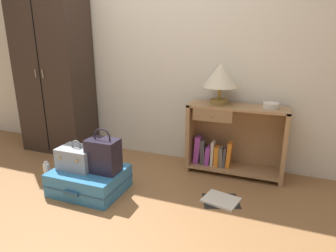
{
  "coord_description": "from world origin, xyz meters",
  "views": [
    {
      "loc": [
        1.21,
        -1.58,
        1.37
      ],
      "look_at": [
        0.26,
        0.89,
        0.55
      ],
      "focal_mm": 31.48,
      "sensor_mm": 36.0,
      "label": 1
    }
  ],
  "objects_px": {
    "bottle": "(47,173)",
    "open_book_on_floor": "(221,200)",
    "table_lamp": "(220,76)",
    "bowl": "(271,106)",
    "wardrobe": "(54,71)",
    "handbag": "(103,155)",
    "train_case": "(77,158)",
    "bookshelf": "(231,140)",
    "suitcase_large": "(89,180)"
  },
  "relations": [
    {
      "from": "wardrobe",
      "to": "bowl",
      "type": "bearing_deg",
      "value": 1.65
    },
    {
      "from": "bowl",
      "to": "train_case",
      "type": "bearing_deg",
      "value": -151.38
    },
    {
      "from": "wardrobe",
      "to": "train_case",
      "type": "relative_size",
      "value": 5.91
    },
    {
      "from": "bowl",
      "to": "train_case",
      "type": "distance_m",
      "value": 1.85
    },
    {
      "from": "bottle",
      "to": "table_lamp",
      "type": "bearing_deg",
      "value": 31.04
    },
    {
      "from": "bowl",
      "to": "table_lamp",
      "type": "bearing_deg",
      "value": -179.32
    },
    {
      "from": "wardrobe",
      "to": "handbag",
      "type": "bearing_deg",
      "value": -34.27
    },
    {
      "from": "train_case",
      "to": "open_book_on_floor",
      "type": "height_order",
      "value": "train_case"
    },
    {
      "from": "bottle",
      "to": "train_case",
      "type": "bearing_deg",
      "value": 2.78
    },
    {
      "from": "bookshelf",
      "to": "bottle",
      "type": "bearing_deg",
      "value": -150.98
    },
    {
      "from": "bowl",
      "to": "bottle",
      "type": "relative_size",
      "value": 0.65
    },
    {
      "from": "bottle",
      "to": "open_book_on_floor",
      "type": "relative_size",
      "value": 0.6
    },
    {
      "from": "train_case",
      "to": "bookshelf",
      "type": "bearing_deg",
      "value": 35.08
    },
    {
      "from": "wardrobe",
      "to": "bottle",
      "type": "distance_m",
      "value": 1.28
    },
    {
      "from": "table_lamp",
      "to": "bottle",
      "type": "bearing_deg",
      "value": -148.96
    },
    {
      "from": "wardrobe",
      "to": "bottle",
      "type": "relative_size",
      "value": 8.59
    },
    {
      "from": "wardrobe",
      "to": "handbag",
      "type": "relative_size",
      "value": 4.8
    },
    {
      "from": "wardrobe",
      "to": "bookshelf",
      "type": "relative_size",
      "value": 2.0
    },
    {
      "from": "train_case",
      "to": "handbag",
      "type": "distance_m",
      "value": 0.27
    },
    {
      "from": "wardrobe",
      "to": "bottle",
      "type": "bearing_deg",
      "value": -57.96
    },
    {
      "from": "table_lamp",
      "to": "bottle",
      "type": "xyz_separation_m",
      "value": [
        -1.45,
        -0.87,
        -0.88
      ]
    },
    {
      "from": "wardrobe",
      "to": "table_lamp",
      "type": "relative_size",
      "value": 4.71
    },
    {
      "from": "train_case",
      "to": "handbag",
      "type": "relative_size",
      "value": 0.81
    },
    {
      "from": "table_lamp",
      "to": "open_book_on_floor",
      "type": "xyz_separation_m",
      "value": [
        0.18,
        -0.6,
        -0.98
      ]
    },
    {
      "from": "handbag",
      "to": "open_book_on_floor",
      "type": "height_order",
      "value": "handbag"
    },
    {
      "from": "suitcase_large",
      "to": "bottle",
      "type": "distance_m",
      "value": 0.47
    },
    {
      "from": "wardrobe",
      "to": "bowl",
      "type": "height_order",
      "value": "wardrobe"
    },
    {
      "from": "table_lamp",
      "to": "wardrobe",
      "type": "bearing_deg",
      "value": -178.11
    },
    {
      "from": "handbag",
      "to": "train_case",
      "type": "bearing_deg",
      "value": -175.44
    },
    {
      "from": "bookshelf",
      "to": "suitcase_large",
      "type": "xyz_separation_m",
      "value": [
        -1.12,
        -0.86,
        -0.24
      ]
    },
    {
      "from": "bottle",
      "to": "open_book_on_floor",
      "type": "distance_m",
      "value": 1.65
    },
    {
      "from": "bookshelf",
      "to": "suitcase_large",
      "type": "distance_m",
      "value": 1.44
    },
    {
      "from": "bowl",
      "to": "open_book_on_floor",
      "type": "relative_size",
      "value": 0.39
    },
    {
      "from": "table_lamp",
      "to": "open_book_on_floor",
      "type": "relative_size",
      "value": 1.1
    },
    {
      "from": "suitcase_large",
      "to": "handbag",
      "type": "height_order",
      "value": "handbag"
    },
    {
      "from": "bookshelf",
      "to": "bottle",
      "type": "distance_m",
      "value": 1.84
    },
    {
      "from": "bowl",
      "to": "handbag",
      "type": "xyz_separation_m",
      "value": [
        -1.31,
        -0.84,
        -0.37
      ]
    },
    {
      "from": "wardrobe",
      "to": "suitcase_large",
      "type": "bearing_deg",
      "value": -38.98
    },
    {
      "from": "bookshelf",
      "to": "bottle",
      "type": "xyz_separation_m",
      "value": [
        -1.59,
        -0.88,
        -0.24
      ]
    },
    {
      "from": "handbag",
      "to": "open_book_on_floor",
      "type": "bearing_deg",
      "value": 13.12
    },
    {
      "from": "bookshelf",
      "to": "train_case",
      "type": "bearing_deg",
      "value": -144.92
    },
    {
      "from": "table_lamp",
      "to": "bowl",
      "type": "height_order",
      "value": "table_lamp"
    },
    {
      "from": "bowl",
      "to": "suitcase_large",
      "type": "bearing_deg",
      "value": -149.71
    },
    {
      "from": "bowl",
      "to": "handbag",
      "type": "bearing_deg",
      "value": -147.41
    },
    {
      "from": "handbag",
      "to": "wardrobe",
      "type": "bearing_deg",
      "value": 145.73
    },
    {
      "from": "train_case",
      "to": "bottle",
      "type": "relative_size",
      "value": 1.45
    },
    {
      "from": "table_lamp",
      "to": "suitcase_large",
      "type": "xyz_separation_m",
      "value": [
        -0.98,
        -0.85,
        -0.88
      ]
    },
    {
      "from": "bottle",
      "to": "open_book_on_floor",
      "type": "height_order",
      "value": "bottle"
    },
    {
      "from": "table_lamp",
      "to": "suitcase_large",
      "type": "relative_size",
      "value": 0.65
    },
    {
      "from": "wardrobe",
      "to": "bottle",
      "type": "xyz_separation_m",
      "value": [
        0.51,
        -0.81,
        -0.86
      ]
    }
  ]
}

